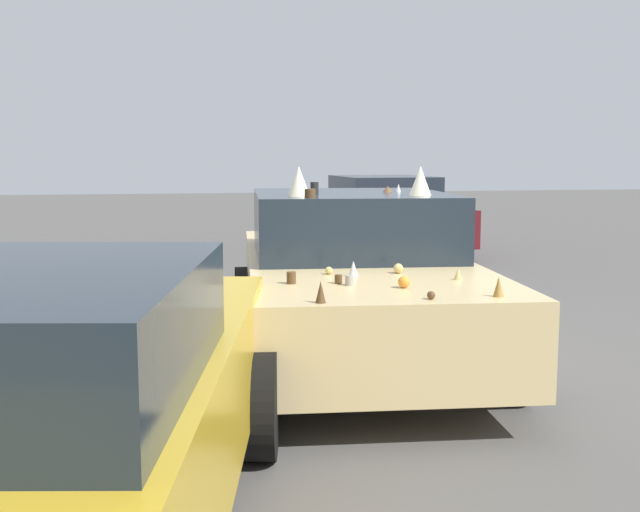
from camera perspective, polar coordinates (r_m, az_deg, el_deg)
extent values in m
plane|color=#514F4C|center=(7.05, 2.41, -7.21)|extent=(60.00, 60.00, 0.00)
cube|color=#D8BC7F|center=(6.93, 2.44, -2.58)|extent=(4.74, 2.23, 0.64)
cube|color=#1E2833|center=(7.03, 2.26, 2.43)|extent=(2.08, 1.85, 0.54)
cylinder|color=black|center=(5.85, 13.73, -7.42)|extent=(0.62, 0.27, 0.60)
cylinder|color=black|center=(5.53, -5.22, -8.12)|extent=(0.62, 0.27, 0.60)
cylinder|color=black|center=(8.53, 7.33, -2.63)|extent=(0.62, 0.27, 0.60)
cylinder|color=black|center=(8.31, -5.45, -2.87)|extent=(0.62, 0.27, 0.60)
ellipsoid|color=black|center=(8.23, -5.35, -1.28)|extent=(0.10, 0.03, 0.11)
ellipsoid|color=black|center=(7.13, -5.26, -3.13)|extent=(0.13, 0.03, 0.11)
ellipsoid|color=black|center=(6.35, -5.21, -2.27)|extent=(0.19, 0.04, 0.11)
ellipsoid|color=black|center=(7.40, -5.30, -1.68)|extent=(0.19, 0.04, 0.13)
ellipsoid|color=black|center=(6.02, -5.16, -3.48)|extent=(0.16, 0.03, 0.12)
ellipsoid|color=black|center=(8.47, -5.35, -1.88)|extent=(0.13, 0.03, 0.10)
ellipsoid|color=black|center=(5.31, 15.54, -6.36)|extent=(0.20, 0.04, 0.13)
ellipsoid|color=black|center=(7.04, -5.25, -2.99)|extent=(0.19, 0.04, 0.11)
cylinder|color=gray|center=(5.29, 2.15, -1.79)|extent=(0.07, 0.07, 0.07)
sphere|color=tan|center=(5.78, 0.65, -1.07)|extent=(0.06, 0.06, 0.06)
cone|color=#51381E|center=(4.66, 0.05, -2.64)|extent=(0.08, 0.08, 0.13)
cone|color=#A87A38|center=(4.99, 12.89, -2.18)|extent=(0.10, 0.10, 0.13)
sphere|color=tan|center=(5.85, 5.72, -0.91)|extent=(0.07, 0.07, 0.07)
cone|color=silver|center=(5.70, 2.45, -0.92)|extent=(0.10, 0.10, 0.11)
cylinder|color=#51381E|center=(5.37, 1.35, -1.70)|extent=(0.07, 0.07, 0.06)
cone|color=tan|center=(5.61, 10.03, -1.33)|extent=(0.08, 0.08, 0.08)
cylinder|color=#51381E|center=(5.36, -2.11, -1.60)|extent=(0.09, 0.09, 0.08)
sphere|color=#51381E|center=(4.83, 8.10, -2.84)|extent=(0.05, 0.05, 0.05)
sphere|color=orange|center=(5.22, 6.13, -1.90)|extent=(0.08, 0.08, 0.08)
cone|color=silver|center=(7.12, 5.74, 4.96)|extent=(0.06, 0.06, 0.08)
cone|color=#51381E|center=(7.12, 4.95, 4.88)|extent=(0.11, 0.11, 0.06)
cone|color=silver|center=(7.12, -1.47, 5.12)|extent=(0.10, 0.10, 0.11)
cylinder|color=#A87A38|center=(7.41, -0.31, 5.05)|extent=(0.05, 0.05, 0.07)
cylinder|color=#51381E|center=(6.20, -0.73, 4.60)|extent=(0.12, 0.12, 0.07)
cylinder|color=black|center=(6.71, -0.40, 4.97)|extent=(0.10, 0.10, 0.10)
cone|color=beige|center=(6.57, 7.33, 5.46)|extent=(0.18, 0.18, 0.24)
cone|color=beige|center=(6.42, -1.55, 5.48)|extent=(0.18, 0.18, 0.24)
cube|color=gold|center=(3.52, -21.19, -12.40)|extent=(4.53, 2.48, 0.69)
cylinder|color=black|center=(4.67, -4.53, -10.84)|extent=(0.67, 0.33, 0.64)
cube|color=#5B1419|center=(14.52, 4.90, 2.61)|extent=(4.34, 1.96, 0.63)
cube|color=#1E2833|center=(14.70, 4.64, 4.86)|extent=(2.04, 1.72, 0.49)
cylinder|color=black|center=(13.63, 10.27, 1.07)|extent=(0.61, 0.24, 0.60)
cylinder|color=black|center=(13.02, 2.84, 0.88)|extent=(0.61, 0.24, 0.60)
cylinder|color=black|center=(16.09, 6.54, 2.09)|extent=(0.61, 0.24, 0.60)
cylinder|color=black|center=(15.57, 0.17, 1.96)|extent=(0.61, 0.24, 0.60)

